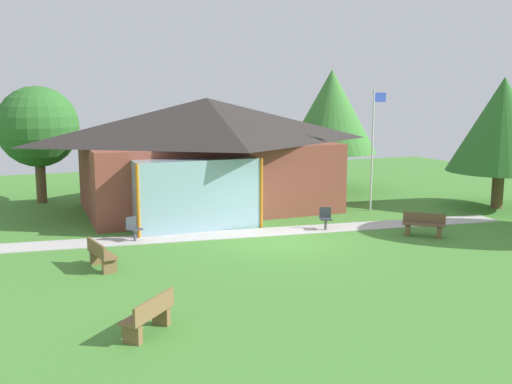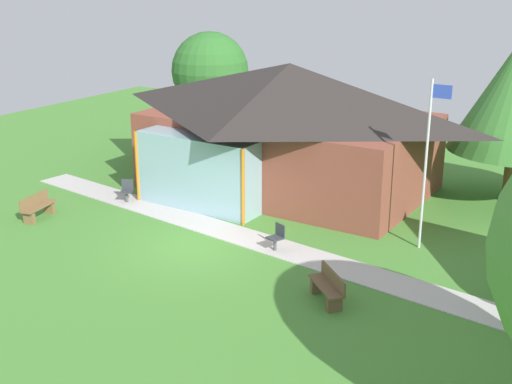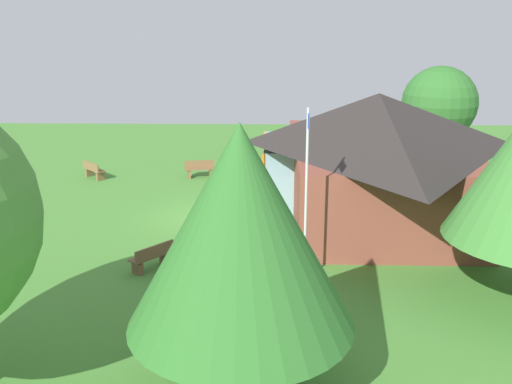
{
  "view_description": "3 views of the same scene",
  "coord_description": "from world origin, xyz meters",
  "px_view_note": "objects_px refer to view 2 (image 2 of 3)",
  "views": [
    {
      "loc": [
        -8.25,
        -18.21,
        5.1
      ],
      "look_at": [
        0.08,
        2.77,
        1.34
      ],
      "focal_mm": 41.34,
      "sensor_mm": 36.0,
      "label": 1
    },
    {
      "loc": [
        12.06,
        -15.63,
        8.38
      ],
      "look_at": [
        0.32,
        2.92,
        1.07
      ],
      "focal_mm": 47.43,
      "sensor_mm": 36.0,
      "label": 2
    },
    {
      "loc": [
        22.29,
        2.66,
        7.67
      ],
      "look_at": [
        0.91,
        2.11,
        1.37
      ],
      "focal_mm": 41.14,
      "sensor_mm": 36.0,
      "label": 3
    }
  ],
  "objects_px": {
    "flagpole": "(427,158)",
    "bench_mid_right": "(328,287)",
    "tree_behind_pavilion_left": "(210,71)",
    "patio_chair_west": "(127,192)",
    "bench_mid_left": "(38,207)",
    "pavilion": "(286,125)",
    "patio_chair_lawn_spare": "(277,238)"
  },
  "relations": [
    {
      "from": "pavilion",
      "to": "tree_behind_pavilion_left",
      "type": "height_order",
      "value": "tree_behind_pavilion_left"
    },
    {
      "from": "bench_mid_right",
      "to": "patio_chair_lawn_spare",
      "type": "distance_m",
      "value": 3.58
    },
    {
      "from": "pavilion",
      "to": "bench_mid_left",
      "type": "relative_size",
      "value": 7.37
    },
    {
      "from": "bench_mid_left",
      "to": "patio_chair_west",
      "type": "height_order",
      "value": "patio_chair_west"
    },
    {
      "from": "flagpole",
      "to": "bench_mid_right",
      "type": "bearing_deg",
      "value": -100.0
    },
    {
      "from": "tree_behind_pavilion_left",
      "to": "patio_chair_west",
      "type": "bearing_deg",
      "value": -73.42
    },
    {
      "from": "flagpole",
      "to": "patio_chair_lawn_spare",
      "type": "bearing_deg",
      "value": -144.67
    },
    {
      "from": "pavilion",
      "to": "bench_mid_right",
      "type": "xyz_separation_m",
      "value": [
        5.8,
        -7.78,
        -2.16
      ]
    },
    {
      "from": "flagpole",
      "to": "tree_behind_pavilion_left",
      "type": "bearing_deg",
      "value": 151.05
    },
    {
      "from": "bench_mid_left",
      "to": "patio_chair_west",
      "type": "distance_m",
      "value": 3.29
    },
    {
      "from": "pavilion",
      "to": "patio_chair_west",
      "type": "bearing_deg",
      "value": -131.48
    },
    {
      "from": "patio_chair_lawn_spare",
      "to": "pavilion",
      "type": "bearing_deg",
      "value": -41.2
    },
    {
      "from": "pavilion",
      "to": "bench_mid_right",
      "type": "distance_m",
      "value": 9.94
    },
    {
      "from": "pavilion",
      "to": "bench_mid_left",
      "type": "bearing_deg",
      "value": -126.33
    },
    {
      "from": "flagpole",
      "to": "patio_chair_west",
      "type": "distance_m",
      "value": 11.18
    },
    {
      "from": "patio_chair_west",
      "to": "tree_behind_pavilion_left",
      "type": "distance_m",
      "value": 10.04
    },
    {
      "from": "flagpole",
      "to": "patio_chair_west",
      "type": "relative_size",
      "value": 6.18
    },
    {
      "from": "bench_mid_left",
      "to": "pavilion",
      "type": "bearing_deg",
      "value": 131.98
    },
    {
      "from": "bench_mid_left",
      "to": "patio_chair_west",
      "type": "xyz_separation_m",
      "value": [
        1.47,
        2.94,
        0.01
      ]
    },
    {
      "from": "patio_chair_lawn_spare",
      "to": "patio_chair_west",
      "type": "bearing_deg",
      "value": 13.47
    },
    {
      "from": "flagpole",
      "to": "patio_chair_west",
      "type": "xyz_separation_m",
      "value": [
        -10.77,
        -1.67,
        -2.53
      ]
    },
    {
      "from": "patio_chair_lawn_spare",
      "to": "bench_mid_left",
      "type": "bearing_deg",
      "value": 34.26
    },
    {
      "from": "bench_mid_right",
      "to": "patio_chair_lawn_spare",
      "type": "relative_size",
      "value": 1.65
    },
    {
      "from": "flagpole",
      "to": "patio_chair_west",
      "type": "height_order",
      "value": "flagpole"
    },
    {
      "from": "bench_mid_right",
      "to": "patio_chair_west",
      "type": "relative_size",
      "value": 1.65
    },
    {
      "from": "flagpole",
      "to": "bench_mid_left",
      "type": "distance_m",
      "value": 13.33
    },
    {
      "from": "bench_mid_right",
      "to": "bench_mid_left",
      "type": "height_order",
      "value": "same"
    },
    {
      "from": "flagpole",
      "to": "patio_chair_lawn_spare",
      "type": "distance_m",
      "value": 5.18
    },
    {
      "from": "patio_chair_west",
      "to": "tree_behind_pavilion_left",
      "type": "height_order",
      "value": "tree_behind_pavilion_left"
    },
    {
      "from": "bench_mid_right",
      "to": "patio_chair_west",
      "type": "bearing_deg",
      "value": 23.34
    },
    {
      "from": "flagpole",
      "to": "pavilion",
      "type": "bearing_deg",
      "value": 155.75
    },
    {
      "from": "bench_mid_left",
      "to": "tree_behind_pavilion_left",
      "type": "relative_size",
      "value": 0.28
    }
  ]
}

